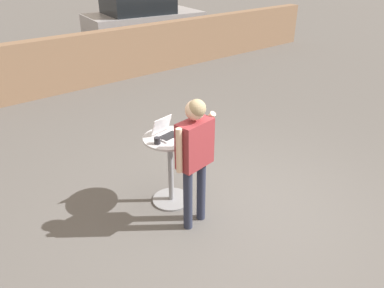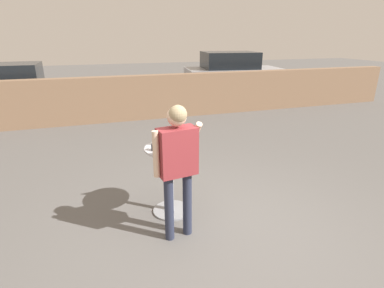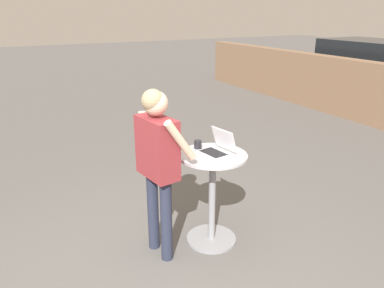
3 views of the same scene
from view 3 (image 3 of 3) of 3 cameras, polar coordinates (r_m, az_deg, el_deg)
The scene contains 5 objects.
cafe_table at distance 3.78m, azimuth 3.10°, elevation -7.05°, with size 0.67×0.67×0.96m.
laptop at distance 3.64m, azimuth 3.92°, elevation -0.57°, with size 0.34×0.32×0.23m.
coffee_mug at distance 3.76m, azimuth 0.90°, elevation -0.07°, with size 0.11×0.08×0.08m.
standing_person at distance 3.40m, azimuth -5.30°, elevation -1.54°, with size 0.58×0.42×1.65m.
parked_car_near_street at distance 10.85m, azimuth 24.63°, elevation 10.13°, with size 4.07×1.97×1.56m.
Camera 3 is at (2.36, -1.02, 2.29)m, focal length 35.00 mm.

